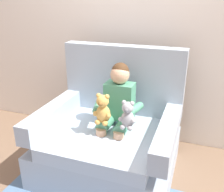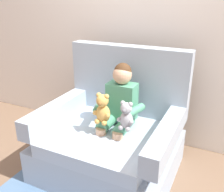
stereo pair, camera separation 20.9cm
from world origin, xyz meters
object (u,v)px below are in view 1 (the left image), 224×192
seated_child (117,105)px  plush_honey (103,110)px  armchair (111,137)px  plush_grey (128,116)px

seated_child → plush_honey: seated_child is taller
armchair → plush_grey: (0.21, -0.17, 0.34)m
seated_child → plush_honey: (-0.07, -0.18, 0.02)m
plush_honey → plush_grey: plush_honey is taller
armchair → seated_child: (0.05, 0.03, 0.33)m
seated_child → plush_grey: (0.15, -0.20, 0.01)m
armchair → plush_grey: size_ratio=4.95×
seated_child → plush_honey: size_ratio=3.06×
armchair → seated_child: bearing=27.9°
seated_child → armchair: bearing=-144.7°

